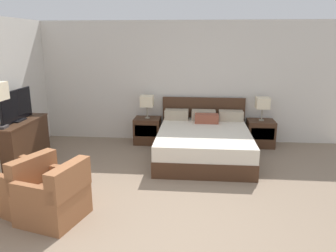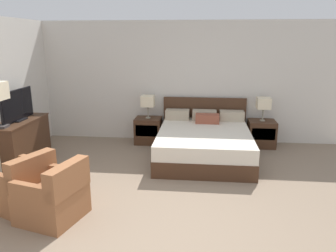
% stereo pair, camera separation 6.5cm
% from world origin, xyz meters
% --- Properties ---
extents(ground_plane, '(11.11, 11.11, 0.00)m').
position_xyz_m(ground_plane, '(0.00, 0.00, 0.00)').
color(ground_plane, '#84705B').
extents(wall_back, '(6.99, 0.06, 2.56)m').
position_xyz_m(wall_back, '(0.00, 3.73, 1.28)').
color(wall_back, beige).
rests_on(wall_back, ground).
extents(bed, '(1.76, 2.14, 0.97)m').
position_xyz_m(bed, '(0.62, 2.65, 0.29)').
color(bed, '#422819').
rests_on(bed, ground).
extents(nightstand_left, '(0.55, 0.47, 0.55)m').
position_xyz_m(nightstand_left, '(-0.57, 3.41, 0.27)').
color(nightstand_left, '#422819').
rests_on(nightstand_left, ground).
extents(nightstand_right, '(0.55, 0.47, 0.55)m').
position_xyz_m(nightstand_right, '(1.81, 3.41, 0.27)').
color(nightstand_right, '#422819').
rests_on(nightstand_right, ground).
extents(table_lamp_left, '(0.27, 0.27, 0.48)m').
position_xyz_m(table_lamp_left, '(-0.57, 3.41, 0.91)').
color(table_lamp_left, gray).
rests_on(table_lamp_left, nightstand_left).
extents(table_lamp_right, '(0.27, 0.27, 0.48)m').
position_xyz_m(table_lamp_right, '(1.81, 3.41, 0.91)').
color(table_lamp_right, gray).
rests_on(table_lamp_right, nightstand_right).
extents(dresser, '(0.48, 1.29, 0.79)m').
position_xyz_m(dresser, '(-2.63, 1.97, 0.41)').
color(dresser, '#422819').
rests_on(dresser, ground).
extents(tv, '(0.18, 0.95, 0.54)m').
position_xyz_m(tv, '(-2.63, 1.98, 1.06)').
color(tv, black).
rests_on(tv, dresser).
extents(book_red_cover, '(0.21, 0.20, 0.04)m').
position_xyz_m(book_red_cover, '(-2.65, 1.49, 0.81)').
color(book_red_cover, '#383333').
rests_on(book_red_cover, dresser).
extents(armchair_by_window, '(0.90, 0.89, 0.76)m').
position_xyz_m(armchair_by_window, '(-1.78, 0.46, 0.28)').
color(armchair_by_window, '#935B38').
rests_on(armchair_by_window, ground).
extents(armchair_companion, '(0.84, 0.84, 0.76)m').
position_xyz_m(armchair_companion, '(-1.22, 0.21, 0.28)').
color(armchair_companion, '#935B38').
rests_on(armchair_companion, ground).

